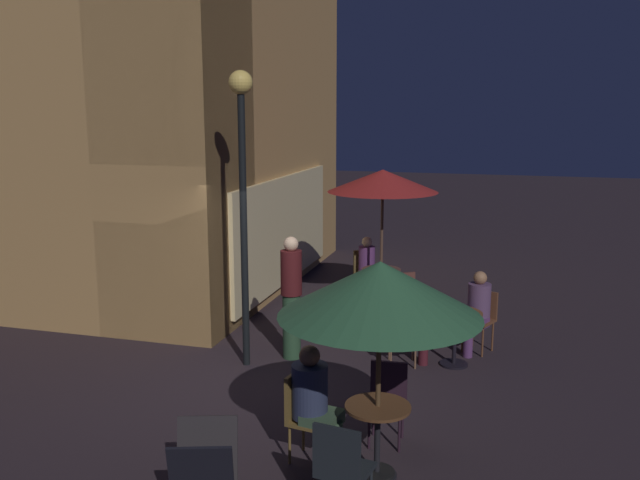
# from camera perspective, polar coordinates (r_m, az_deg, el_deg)

# --- Properties ---
(ground_plane) EXTENTS (60.00, 60.00, 0.00)m
(ground_plane) POSITION_cam_1_polar(r_m,az_deg,el_deg) (9.32, -5.59, -11.94)
(ground_plane) COLOR #2A2026
(cafe_building) EXTENTS (7.49, 8.12, 8.94)m
(cafe_building) POSITION_cam_1_polar(r_m,az_deg,el_deg) (13.34, -15.47, 14.27)
(cafe_building) COLOR #B5854C
(cafe_building) RESTS_ON ground
(street_lamp_near_corner) EXTENTS (0.32, 0.32, 4.10)m
(street_lamp_near_corner) POSITION_cam_1_polar(r_m,az_deg,el_deg) (9.38, -6.48, 6.33)
(street_lamp_near_corner) COLOR black
(street_lamp_near_corner) RESTS_ON ground
(menu_sandwich_board) EXTENTS (0.77, 0.72, 0.84)m
(menu_sandwich_board) POSITION_cam_1_polar(r_m,az_deg,el_deg) (6.49, -9.56, -18.68)
(menu_sandwich_board) COLOR black
(menu_sandwich_board) RESTS_ON ground
(cafe_table_0) EXTENTS (0.71, 0.71, 0.76)m
(cafe_table_0) POSITION_cam_1_polar(r_m,az_deg,el_deg) (12.38, 5.10, -3.40)
(cafe_table_0) COLOR black
(cafe_table_0) RESTS_ON ground
(cafe_table_1) EXTENTS (0.65, 0.65, 0.76)m
(cafe_table_1) POSITION_cam_1_polar(r_m,az_deg,el_deg) (7.02, 4.80, -15.32)
(cafe_table_1) COLOR black
(cafe_table_1) RESTS_ON ground
(cafe_table_2) EXTENTS (0.75, 0.75, 0.79)m
(cafe_table_2) POSITION_cam_1_polar(r_m,az_deg,el_deg) (9.94, 11.18, -7.04)
(cafe_table_2) COLOR black
(cafe_table_2) RESTS_ON ground
(patio_umbrella_0) EXTENTS (1.94, 1.94, 2.55)m
(patio_umbrella_0) POSITION_cam_1_polar(r_m,az_deg,el_deg) (12.06, 5.24, 4.86)
(patio_umbrella_0) COLOR black
(patio_umbrella_0) RESTS_ON ground
(patio_umbrella_1) EXTENTS (1.96, 1.96, 2.21)m
(patio_umbrella_1) POSITION_cam_1_polar(r_m,az_deg,el_deg) (6.51, 5.00, -4.15)
(patio_umbrella_1) COLOR black
(patio_umbrella_1) RESTS_ON ground
(cafe_chair_0) EXTENTS (0.55, 0.55, 0.93)m
(cafe_chair_0) POSITION_cam_1_polar(r_m,az_deg,el_deg) (13.12, 3.76, -2.53)
(cafe_chair_0) COLOR #4E3E20
(cafe_chair_0) RESTS_ON ground
(cafe_chair_1) EXTENTS (0.56, 0.56, 0.91)m
(cafe_chair_1) POSITION_cam_1_polar(r_m,az_deg,el_deg) (11.65, 6.77, -4.36)
(cafe_chair_1) COLOR brown
(cafe_chair_1) RESTS_ON ground
(cafe_chair_2) EXTENTS (0.45, 0.45, 0.94)m
(cafe_chair_2) POSITION_cam_1_polar(r_m,az_deg,el_deg) (7.31, -1.52, -13.89)
(cafe_chair_2) COLOR brown
(cafe_chair_2) RESTS_ON ground
(cafe_chair_3) EXTENTS (0.50, 0.50, 0.97)m
(cafe_chair_3) POSITION_cam_1_polar(r_m,az_deg,el_deg) (6.26, 1.77, -18.15)
(cafe_chair_3) COLOR black
(cafe_chair_3) RESTS_ON ground
(cafe_chair_4) EXTENTS (0.43, 0.43, 0.88)m
(cafe_chair_4) POSITION_cam_1_polar(r_m,az_deg,el_deg) (7.72, 5.64, -12.71)
(cafe_chair_4) COLOR black
(cafe_chair_4) RESTS_ON ground
(cafe_chair_5) EXTENTS (0.54, 0.54, 0.91)m
(cafe_chair_5) POSITION_cam_1_polar(r_m,az_deg,el_deg) (10.63, 13.26, -6.06)
(cafe_chair_5) COLOR brown
(cafe_chair_5) RESTS_ON ground
(cafe_chair_6) EXTENTS (0.51, 0.51, 0.87)m
(cafe_chair_6) POSITION_cam_1_polar(r_m,az_deg,el_deg) (9.86, 6.36, -7.40)
(cafe_chair_6) COLOR brown
(cafe_chair_6) RESTS_ON ground
(patron_seated_0) EXTENTS (0.51, 0.46, 1.22)m
(patron_seated_0) POSITION_cam_1_polar(r_m,az_deg,el_deg) (12.95, 4.00, -2.11)
(patron_seated_0) COLOR #491D1C
(patron_seated_0) RESTS_ON ground
(patron_seated_1) EXTENTS (0.43, 0.55, 1.26)m
(patron_seated_1) POSITION_cam_1_polar(r_m,az_deg,el_deg) (7.18, -0.52, -12.91)
(patron_seated_1) COLOR #374D36
(patron_seated_1) RESTS_ON ground
(patron_seated_2) EXTENTS (0.53, 0.45, 1.24)m
(patron_seated_2) POSITION_cam_1_polar(r_m,az_deg,el_deg) (10.46, 12.95, -5.49)
(patron_seated_2) COLOR #583264
(patron_seated_2) RESTS_ON ground
(patron_seated_3) EXTENTS (0.38, 0.52, 1.20)m
(patron_seated_3) POSITION_cam_1_polar(r_m,az_deg,el_deg) (9.83, 7.27, -6.54)
(patron_seated_3) COLOR #49161F
(patron_seated_3) RESTS_ON ground
(patron_standing_4) EXTENTS (0.31, 0.31, 1.81)m
(patron_standing_4) POSITION_cam_1_polar(r_m,az_deg,el_deg) (9.94, -2.39, -4.73)
(patron_standing_4) COLOR #2A482E
(patron_standing_4) RESTS_ON ground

